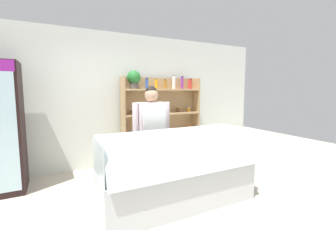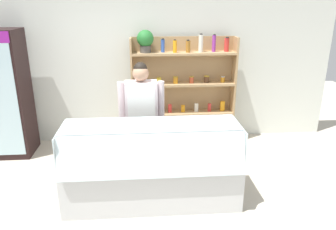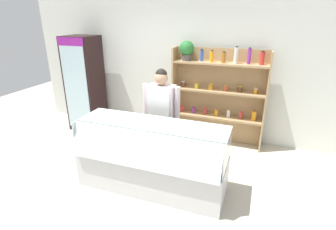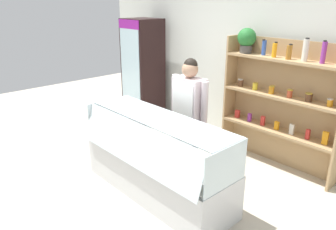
# 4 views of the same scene
# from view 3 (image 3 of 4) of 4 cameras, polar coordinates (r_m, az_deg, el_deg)

# --- Properties ---
(ground_plane) EXTENTS (12.00, 12.00, 0.00)m
(ground_plane) POSITION_cam_3_polar(r_m,az_deg,el_deg) (4.11, -5.84, -14.62)
(ground_plane) COLOR beige
(back_wall) EXTENTS (6.80, 0.10, 2.70)m
(back_wall) POSITION_cam_3_polar(r_m,az_deg,el_deg) (5.36, 3.30, 9.89)
(back_wall) COLOR silver
(back_wall) RESTS_ON ground
(drinks_fridge) EXTENTS (0.64, 0.61, 1.99)m
(drinks_fridge) POSITION_cam_3_polar(r_m,az_deg,el_deg) (5.92, -17.63, 6.49)
(drinks_fridge) COLOR black
(drinks_fridge) RESTS_ON ground
(shelving_unit) EXTENTS (1.74, 0.29, 1.94)m
(shelving_unit) POSITION_cam_3_polar(r_m,az_deg,el_deg) (5.01, 10.15, 5.75)
(shelving_unit) COLOR tan
(shelving_unit) RESTS_ON ground
(deli_display_case) EXTENTS (2.11, 0.75, 1.01)m
(deli_display_case) POSITION_cam_3_polar(r_m,az_deg,el_deg) (3.87, -3.61, -11.43)
(deli_display_case) COLOR silver
(deli_display_case) RESTS_ON ground
(shop_clerk) EXTENTS (0.62, 0.25, 1.63)m
(shop_clerk) POSITION_cam_3_polar(r_m,az_deg,el_deg) (4.17, -1.48, 1.00)
(shop_clerk) COLOR #2D2D38
(shop_clerk) RESTS_ON ground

